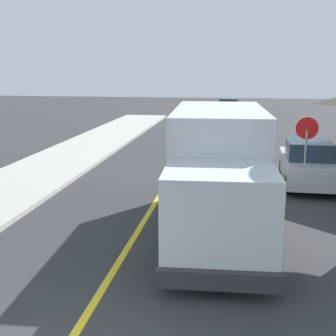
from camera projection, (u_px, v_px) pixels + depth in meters
centre_line_yellow at (161, 194)px, 15.39m from camera, size 0.16×56.00×0.01m
box_truck at (219, 165)px, 11.68m from camera, size 2.77×7.30×3.20m
parked_car_near at (227, 150)px, 19.12m from camera, size 1.84×4.42×1.67m
parked_car_mid at (220, 130)px, 25.29m from camera, size 1.91×4.45×1.67m
parked_car_far at (235, 118)px, 31.44m from camera, size 1.92×4.45×1.67m
parked_car_furthest at (228, 109)px, 38.19m from camera, size 1.83×4.41×1.67m
parked_van_across at (308, 164)px, 16.44m from camera, size 1.90×4.44×1.67m
stop_sign at (306, 140)px, 15.28m from camera, size 0.80×0.10×2.65m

